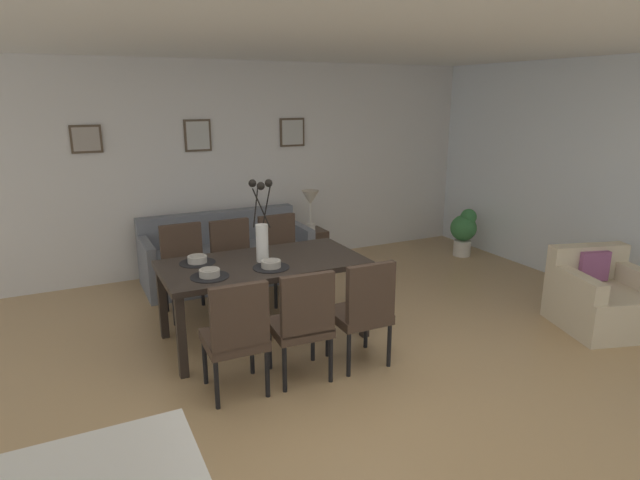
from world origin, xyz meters
The scene contains 26 objects.
ground_plane centered at (0.00, 0.00, 0.00)m, with size 9.00×9.00×0.00m, color tan.
back_wall_panel centered at (0.00, 3.25, 1.30)m, with size 9.00×0.10×2.60m, color silver.
side_window_wall centered at (3.65, 0.40, 1.30)m, with size 0.10×6.30×2.60m, color white.
ceiling_panel centered at (0.00, 0.40, 2.64)m, with size 9.00×7.20×0.08m, color white.
dining_table centered at (-0.26, 1.01, 0.66)m, with size 1.80×0.93×0.74m.
dining_chair_near_left centered at (-0.78, 0.15, 0.51)m, with size 0.45×0.45×0.92m.
dining_chair_near_right centered at (-0.77, 1.90, 0.51)m, with size 0.45×0.45×0.92m.
dining_chair_far_left centered at (-0.26, 0.14, 0.51)m, with size 0.47×0.47×0.92m.
dining_chair_far_right centered at (-0.27, 1.87, 0.51)m, with size 0.45×0.45×0.92m.
dining_chair_mid_left centered at (0.28, 0.13, 0.51)m, with size 0.45×0.45×0.92m.
dining_chair_mid_right centered at (0.27, 1.87, 0.51)m, with size 0.45×0.45×0.92m.
centerpiece_vase centered at (-0.26, 1.01, 1.02)m, with size 0.21×0.23×0.73m.
placemat_near_left centered at (-0.80, 0.80, 0.74)m, with size 0.32×0.32×0.01m, color black.
bowl_near_left centered at (-0.80, 0.80, 0.78)m, with size 0.17×0.17×0.07m.
placemat_near_right centered at (-0.80, 1.21, 0.74)m, with size 0.32×0.32×0.01m, color black.
bowl_near_right centered at (-0.80, 1.21, 0.78)m, with size 0.17×0.17×0.07m.
placemat_far_left centered at (-0.26, 0.80, 0.74)m, with size 0.32×0.32×0.01m, color black.
bowl_far_left centered at (-0.26, 0.80, 0.78)m, with size 0.17×0.17×0.07m.
sofa centered at (-0.12, 2.70, 0.28)m, with size 1.96×0.84×0.80m.
side_table centered at (0.99, 2.63, 0.26)m, with size 0.36×0.36×0.52m, color #3D2D23.
table_lamp centered at (0.99, 2.63, 0.89)m, with size 0.22×0.22×0.51m.
armchair centered at (2.75, -0.22, 0.29)m, with size 1.00×1.00×0.75m.
framed_picture_left centered at (-1.50, 3.18, 1.72)m, with size 0.33×0.03×0.31m.
framed_picture_center centered at (-0.26, 3.18, 1.72)m, with size 0.32×0.03×0.38m.
framed_picture_right centered at (0.99, 3.18, 1.72)m, with size 0.34×0.03×0.36m.
potted_plant centered at (3.16, 2.22, 0.37)m, with size 0.36×0.36×0.67m.
Camera 1 is at (-1.80, -3.30, 2.19)m, focal length 29.70 mm.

